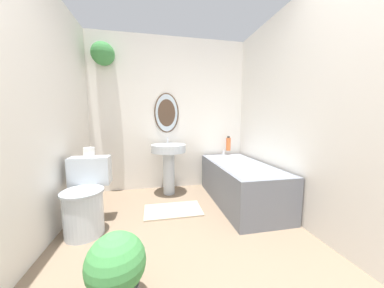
% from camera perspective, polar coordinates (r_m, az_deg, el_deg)
% --- Properties ---
extents(wall_back, '(2.56, 0.32, 2.40)m').
position_cam_1_polar(wall_back, '(3.16, -7.91, 9.89)').
color(wall_back, silver).
rests_on(wall_back, ground_plane).
extents(wall_left, '(0.06, 2.72, 2.40)m').
position_cam_1_polar(wall_left, '(2.07, -39.72, 8.00)').
color(wall_left, silver).
rests_on(wall_left, ground_plane).
extents(wall_right, '(0.06, 2.72, 2.40)m').
position_cam_1_polar(wall_right, '(2.39, 28.75, 8.39)').
color(wall_right, silver).
rests_on(wall_right, ground_plane).
extents(toilet, '(0.40, 0.55, 0.72)m').
position_cam_1_polar(toilet, '(2.26, -28.97, -14.24)').
color(toilet, silver).
rests_on(toilet, ground_plane).
extents(pedestal_sink, '(0.51, 0.51, 0.85)m').
position_cam_1_polar(pedestal_sink, '(2.90, -6.94, -4.17)').
color(pedestal_sink, silver).
rests_on(pedestal_sink, ground_plane).
extents(bathtub, '(0.68, 1.47, 0.61)m').
position_cam_1_polar(bathtub, '(2.74, 14.00, -10.82)').
color(bathtub, slate).
rests_on(bathtub, ground_plane).
extents(shampoo_bottle, '(0.08, 0.08, 0.24)m').
position_cam_1_polar(shampoo_bottle, '(3.26, 10.72, 0.03)').
color(shampoo_bottle, '#DB6633').
rests_on(shampoo_bottle, bathtub).
extents(potted_plant, '(0.34, 0.34, 0.46)m').
position_cam_1_polar(potted_plant, '(1.40, -21.49, -31.15)').
color(potted_plant, '#47474C').
rests_on(potted_plant, ground_plane).
extents(bath_mat, '(0.69, 0.41, 0.02)m').
position_cam_1_polar(bath_mat, '(2.51, -5.62, -18.95)').
color(bath_mat, '#B7A88E').
rests_on(bath_mat, ground_plane).
extents(toilet_paper_roll, '(0.11, 0.11, 0.10)m').
position_cam_1_polar(toilet_paper_roll, '(2.33, -28.22, -2.14)').
color(toilet_paper_roll, white).
rests_on(toilet_paper_roll, toilet).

